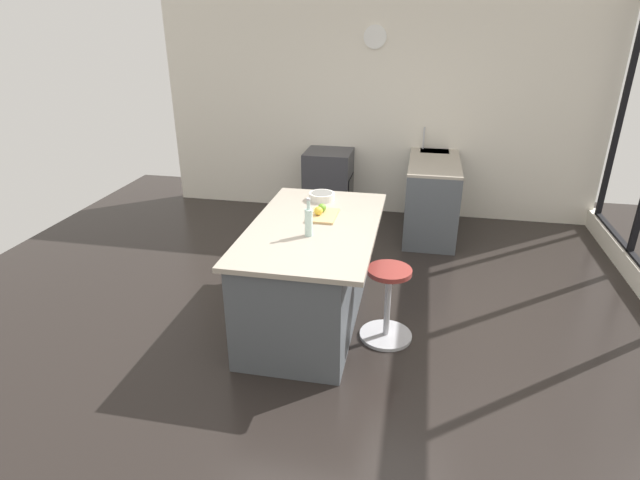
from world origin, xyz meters
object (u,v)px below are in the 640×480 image
at_px(kitchen_island, 309,271).
at_px(water_bottle, 309,221).
at_px(apple_yellow, 318,211).
at_px(fruit_bowl, 322,196).
at_px(stool_by_window, 387,306).
at_px(cutting_board, 323,215).
at_px(apple_green, 322,208).
at_px(oven_range, 329,184).

height_order(kitchen_island, water_bottle, water_bottle).
height_order(apple_yellow, fruit_bowl, apple_yellow).
bearing_deg(fruit_bowl, water_bottle, 4.31).
bearing_deg(kitchen_island, apple_yellow, 165.59).
height_order(stool_by_window, cutting_board, cutting_board).
distance_m(apple_yellow, apple_green, 0.09).
xyz_separation_m(cutting_board, apple_green, (-0.06, -0.02, 0.05)).
relative_size(water_bottle, fruit_bowl, 1.28).
relative_size(cutting_board, apple_green, 4.85).
bearing_deg(fruit_bowl, cutting_board, 12.32).
bearing_deg(apple_yellow, cutting_board, 120.57).
height_order(oven_range, fruit_bowl, fruit_bowl).
bearing_deg(stool_by_window, oven_range, -159.95).
bearing_deg(stool_by_window, water_bottle, -86.29).
distance_m(apple_yellow, water_bottle, 0.42).
relative_size(apple_yellow, apple_green, 1.01).
relative_size(kitchen_island, water_bottle, 5.88).
relative_size(apple_green, water_bottle, 0.24).
relative_size(cutting_board, apple_yellow, 4.78).
bearing_deg(apple_yellow, oven_range, -171.66).
xyz_separation_m(apple_yellow, apple_green, (-0.08, 0.02, -0.00)).
relative_size(stool_by_window, fruit_bowl, 2.64).
bearing_deg(stool_by_window, apple_yellow, -119.47).
distance_m(kitchen_island, apple_green, 0.57).
height_order(stool_by_window, water_bottle, water_bottle).
height_order(cutting_board, fruit_bowl, fruit_bowl).
xyz_separation_m(apple_green, water_bottle, (0.50, -0.01, 0.07)).
xyz_separation_m(cutting_board, water_bottle, (0.43, -0.03, 0.11)).
bearing_deg(kitchen_island, oven_range, -173.26).
height_order(oven_range, apple_yellow, apple_yellow).
bearing_deg(water_bottle, cutting_board, 176.23).
xyz_separation_m(stool_by_window, cutting_board, (-0.39, -0.62, 0.60)).
distance_m(stool_by_window, apple_green, 1.02).
bearing_deg(apple_yellow, water_bottle, 0.89).
xyz_separation_m(oven_range, apple_yellow, (2.38, 0.35, 0.51)).
distance_m(cutting_board, water_bottle, 0.45).
xyz_separation_m(kitchen_island, apple_yellow, (-0.18, 0.05, 0.50)).
distance_m(stool_by_window, water_bottle, 0.97).
height_order(apple_yellow, water_bottle, water_bottle).
bearing_deg(water_bottle, kitchen_island, -167.11).
distance_m(cutting_board, apple_green, 0.08).
xyz_separation_m(oven_range, kitchen_island, (2.57, 0.30, 0.01)).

